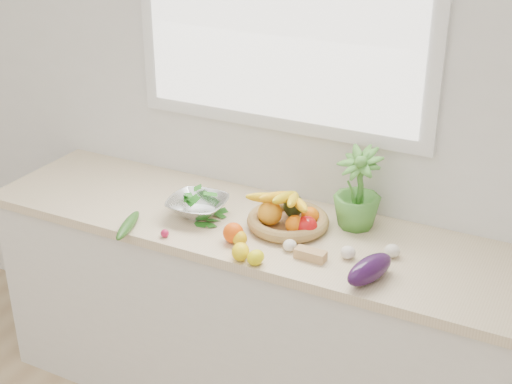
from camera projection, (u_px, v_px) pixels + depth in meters
The scene contains 18 objects.
back_wall at pixel (281, 94), 2.91m from camera, with size 4.50×0.02×2.70m, color white.
counter_cabinet at pixel (248, 318), 3.06m from camera, with size 2.20×0.58×0.86m, color silver.
countertop at pixel (247, 226), 2.87m from camera, with size 2.24×0.62×0.04m, color beige.
orange_loose at pixel (233, 233), 2.69m from camera, with size 0.08×0.08×0.08m, color #F04E07.
lemon_a at pixel (240, 252), 2.58m from camera, with size 0.06×0.08×0.06m, color yellow.
lemon_b at pixel (256, 258), 2.55m from camera, with size 0.06×0.07×0.06m, color yellow.
lemon_c at pixel (239, 238), 2.68m from camera, with size 0.06×0.07×0.06m, color #DEA70C.
apple at pixel (306, 227), 2.73m from camera, with size 0.09×0.09×0.09m, color red.
ginger at pixel (310, 255), 2.59m from camera, with size 0.12×0.05×0.04m, color tan.
garlic_a at pixel (290, 245), 2.64m from camera, with size 0.05×0.05×0.04m, color white.
garlic_b at pixel (392, 251), 2.60m from camera, with size 0.06×0.06×0.05m, color white.
garlic_c at pixel (348, 252), 2.59m from camera, with size 0.06×0.06×0.05m, color beige.
eggplant at pixel (370, 269), 2.45m from camera, with size 0.09×0.22×0.09m, color #2B0F39.
cucumber at pixel (128, 225), 2.79m from camera, with size 0.04×0.24×0.04m, color #244E17.
radish at pixel (165, 233), 2.74m from camera, with size 0.03×0.03×0.03m, color #B41640.
potted_herb at pixel (358, 189), 2.76m from camera, with size 0.19×0.19×0.33m, color #498F34.
fruit_basket at pixel (287, 216), 2.80m from camera, with size 0.34×0.34×0.18m.
colander_with_spinach at pixel (198, 202), 2.88m from camera, with size 0.26×0.26×0.12m.
Camera 1 is at (1.19, -0.29, 2.23)m, focal length 50.00 mm.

